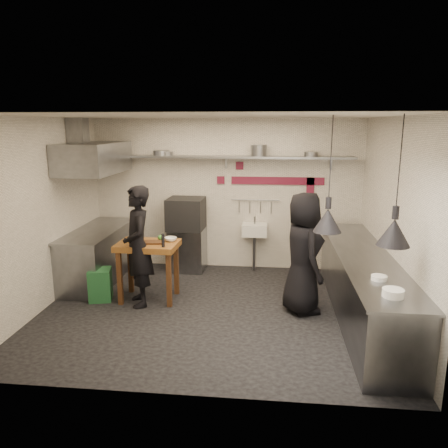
# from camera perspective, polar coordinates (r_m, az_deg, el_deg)

# --- Properties ---
(floor) EXTENTS (5.00, 5.00, 0.00)m
(floor) POSITION_cam_1_polar(r_m,az_deg,el_deg) (6.61, -1.58, -11.17)
(floor) COLOR black
(floor) RESTS_ON ground
(ceiling) EXTENTS (5.00, 5.00, 0.00)m
(ceiling) POSITION_cam_1_polar(r_m,az_deg,el_deg) (6.04, -1.75, 13.89)
(ceiling) COLOR beige
(ceiling) RESTS_ON floor
(wall_back) EXTENTS (5.00, 0.04, 2.80)m
(wall_back) POSITION_cam_1_polar(r_m,az_deg,el_deg) (8.22, 0.29, 3.83)
(wall_back) COLOR silver
(wall_back) RESTS_ON floor
(wall_front) EXTENTS (5.00, 0.04, 2.80)m
(wall_front) POSITION_cam_1_polar(r_m,az_deg,el_deg) (4.17, -5.53, -5.24)
(wall_front) COLOR silver
(wall_front) RESTS_ON floor
(wall_left) EXTENTS (0.04, 4.20, 2.80)m
(wall_left) POSITION_cam_1_polar(r_m,az_deg,el_deg) (6.96, -22.53, 1.18)
(wall_left) COLOR silver
(wall_left) RESTS_ON floor
(wall_right) EXTENTS (0.04, 4.20, 2.80)m
(wall_right) POSITION_cam_1_polar(r_m,az_deg,el_deg) (6.35, 21.32, 0.23)
(wall_right) COLOR silver
(wall_right) RESTS_ON floor
(red_band_horiz) EXTENTS (1.70, 0.02, 0.14)m
(red_band_horiz) POSITION_cam_1_polar(r_m,az_deg,el_deg) (8.12, 7.00, 5.62)
(red_band_horiz) COLOR maroon
(red_band_horiz) RESTS_ON wall_back
(red_band_vert) EXTENTS (0.14, 0.02, 1.10)m
(red_band_vert) POSITION_cam_1_polar(r_m,az_deg,el_deg) (8.23, 11.09, 2.18)
(red_band_vert) COLOR maroon
(red_band_vert) RESTS_ON wall_back
(red_tile_a) EXTENTS (0.14, 0.02, 0.14)m
(red_tile_a) POSITION_cam_1_polar(r_m,az_deg,el_deg) (8.11, 2.06, 7.62)
(red_tile_a) COLOR maroon
(red_tile_a) RESTS_ON wall_back
(red_tile_b) EXTENTS (0.14, 0.02, 0.14)m
(red_tile_b) POSITION_cam_1_polar(r_m,az_deg,el_deg) (8.17, -0.42, 5.76)
(red_tile_b) COLOR maroon
(red_tile_b) RESTS_ON wall_back
(back_shelf) EXTENTS (4.60, 0.34, 0.04)m
(back_shelf) POSITION_cam_1_polar(r_m,az_deg,el_deg) (7.96, 0.17, 8.75)
(back_shelf) COLOR slate
(back_shelf) RESTS_ON wall_back
(shelf_bracket_left) EXTENTS (0.04, 0.06, 0.24)m
(shelf_bracket_left) POSITION_cam_1_polar(r_m,az_deg,el_deg) (8.52, -12.67, 8.04)
(shelf_bracket_left) COLOR slate
(shelf_bracket_left) RESTS_ON wall_back
(shelf_bracket_mid) EXTENTS (0.04, 0.06, 0.24)m
(shelf_bracket_mid) POSITION_cam_1_polar(r_m,az_deg,el_deg) (8.12, 0.28, 8.12)
(shelf_bracket_mid) COLOR slate
(shelf_bracket_mid) RESTS_ON wall_back
(shelf_bracket_right) EXTENTS (0.04, 0.06, 0.24)m
(shelf_bracket_right) POSITION_cam_1_polar(r_m,az_deg,el_deg) (8.15, 13.82, 7.78)
(shelf_bracket_right) COLOR slate
(shelf_bracket_right) RESTS_ON wall_back
(pan_far_left) EXTENTS (0.31, 0.31, 0.09)m
(pan_far_left) POSITION_cam_1_polar(r_m,az_deg,el_deg) (8.16, -8.19, 9.18)
(pan_far_left) COLOR slate
(pan_far_left) RESTS_ON back_shelf
(pan_mid_left) EXTENTS (0.27, 0.27, 0.07)m
(pan_mid_left) POSITION_cam_1_polar(r_m,az_deg,el_deg) (8.14, -7.49, 9.12)
(pan_mid_left) COLOR slate
(pan_mid_left) RESTS_ON back_shelf
(stock_pot) EXTENTS (0.30, 0.30, 0.20)m
(stock_pot) POSITION_cam_1_polar(r_m,az_deg,el_deg) (7.92, 4.57, 9.56)
(stock_pot) COLOR slate
(stock_pot) RESTS_ON back_shelf
(pan_right) EXTENTS (0.26, 0.26, 0.08)m
(pan_right) POSITION_cam_1_polar(r_m,az_deg,el_deg) (7.95, 11.28, 8.93)
(pan_right) COLOR slate
(pan_right) RESTS_ON back_shelf
(oven_stand) EXTENTS (0.66, 0.61, 0.80)m
(oven_stand) POSITION_cam_1_polar(r_m,az_deg,el_deg) (8.26, -4.76, -3.29)
(oven_stand) COLOR slate
(oven_stand) RESTS_ON floor
(combi_oven) EXTENTS (0.67, 0.63, 0.58)m
(combi_oven) POSITION_cam_1_polar(r_m,az_deg,el_deg) (8.04, -4.98, 1.33)
(combi_oven) COLOR black
(combi_oven) RESTS_ON oven_stand
(oven_door) EXTENTS (0.55, 0.05, 0.46)m
(oven_door) POSITION_cam_1_polar(r_m,az_deg,el_deg) (7.82, -5.63, 0.99)
(oven_door) COLOR maroon
(oven_door) RESTS_ON combi_oven
(oven_glass) EXTENTS (0.40, 0.03, 0.34)m
(oven_glass) POSITION_cam_1_polar(r_m,az_deg,el_deg) (7.77, -5.41, 0.91)
(oven_glass) COLOR black
(oven_glass) RESTS_ON oven_door
(hand_sink) EXTENTS (0.46, 0.34, 0.22)m
(hand_sink) POSITION_cam_1_polar(r_m,az_deg,el_deg) (8.13, 4.02, -0.76)
(hand_sink) COLOR silver
(hand_sink) RESTS_ON wall_back
(sink_tap) EXTENTS (0.03, 0.03, 0.14)m
(sink_tap) POSITION_cam_1_polar(r_m,az_deg,el_deg) (8.09, 4.04, 0.48)
(sink_tap) COLOR slate
(sink_tap) RESTS_ON hand_sink
(sink_drain) EXTENTS (0.06, 0.06, 0.66)m
(sink_drain) POSITION_cam_1_polar(r_m,az_deg,el_deg) (8.21, 3.96, -3.81)
(sink_drain) COLOR slate
(sink_drain) RESTS_ON floor
(utensil_rail) EXTENTS (0.90, 0.02, 0.02)m
(utensil_rail) POSITION_cam_1_polar(r_m,az_deg,el_deg) (8.16, 4.12, 3.16)
(utensil_rail) COLOR slate
(utensil_rail) RESTS_ON wall_back
(counter_right) EXTENTS (0.70, 3.80, 0.90)m
(counter_right) POSITION_cam_1_polar(r_m,az_deg,el_deg) (6.52, 17.65, -7.86)
(counter_right) COLOR slate
(counter_right) RESTS_ON floor
(counter_right_top) EXTENTS (0.76, 3.90, 0.03)m
(counter_right_top) POSITION_cam_1_polar(r_m,az_deg,el_deg) (6.38, 17.93, -3.94)
(counter_right_top) COLOR slate
(counter_right_top) RESTS_ON counter_right
(plate_stack) EXTENTS (0.27, 0.27, 0.09)m
(plate_stack) POSITION_cam_1_polar(r_m,az_deg,el_deg) (4.94, 21.22, -8.41)
(plate_stack) COLOR silver
(plate_stack) RESTS_ON counter_right_top
(small_bowl_right) EXTENTS (0.20, 0.20, 0.05)m
(small_bowl_right) POSITION_cam_1_polar(r_m,az_deg,el_deg) (5.41, 19.59, -6.63)
(small_bowl_right) COLOR silver
(small_bowl_right) RESTS_ON counter_right_top
(counter_left) EXTENTS (0.70, 1.90, 0.90)m
(counter_left) POSITION_cam_1_polar(r_m,az_deg,el_deg) (7.95, -16.15, -4.03)
(counter_left) COLOR slate
(counter_left) RESTS_ON floor
(counter_left_top) EXTENTS (0.76, 2.00, 0.03)m
(counter_left_top) POSITION_cam_1_polar(r_m,az_deg,el_deg) (7.83, -16.36, -0.77)
(counter_left_top) COLOR slate
(counter_left_top) RESTS_ON counter_left
(extractor_hood) EXTENTS (0.78, 1.60, 0.50)m
(extractor_hood) POSITION_cam_1_polar(r_m,az_deg,el_deg) (7.63, -16.60, 8.27)
(extractor_hood) COLOR slate
(extractor_hood) RESTS_ON ceiling
(hood_duct) EXTENTS (0.28, 0.28, 0.50)m
(hood_duct) POSITION_cam_1_polar(r_m,az_deg,el_deg) (7.71, -18.54, 11.17)
(hood_duct) COLOR slate
(hood_duct) RESTS_ON ceiling
(green_bin) EXTENTS (0.41, 0.41, 0.50)m
(green_bin) POSITION_cam_1_polar(r_m,az_deg,el_deg) (7.14, -15.86, -7.62)
(green_bin) COLOR #1E572C
(green_bin) RESTS_ON floor
(prep_table) EXTENTS (0.94, 0.67, 0.92)m
(prep_table) POSITION_cam_1_polar(r_m,az_deg,el_deg) (6.94, -9.80, -6.08)
(prep_table) COLOR brown
(prep_table) RESTS_ON floor
(cutting_board) EXTENTS (0.33, 0.25, 0.02)m
(cutting_board) POSITION_cam_1_polar(r_m,az_deg,el_deg) (6.77, -9.24, -2.36)
(cutting_board) COLOR #472814
(cutting_board) RESTS_ON prep_table
(pepper_mill) EXTENTS (0.05, 0.05, 0.20)m
(pepper_mill) POSITION_cam_1_polar(r_m,az_deg,el_deg) (6.50, -7.96, -2.15)
(pepper_mill) COLOR black
(pepper_mill) RESTS_ON prep_table
(lemon_a) EXTENTS (0.10, 0.10, 0.08)m
(lemon_a) POSITION_cam_1_polar(r_m,az_deg,el_deg) (6.66, -11.79, -2.47)
(lemon_a) COLOR gold
(lemon_a) RESTS_ON prep_table
(lemon_b) EXTENTS (0.09, 0.09, 0.08)m
(lemon_b) POSITION_cam_1_polar(r_m,az_deg,el_deg) (6.65, -10.95, -2.48)
(lemon_b) COLOR gold
(lemon_b) RESTS_ON prep_table
(veg_ball) EXTENTS (0.11, 0.11, 0.09)m
(veg_ball) POSITION_cam_1_polar(r_m,az_deg,el_deg) (6.88, -8.29, -1.77)
(veg_ball) COLOR #387E29
(veg_ball) RESTS_ON prep_table
(steel_tray) EXTENTS (0.22, 0.17, 0.03)m
(steel_tray) POSITION_cam_1_polar(r_m,az_deg,el_deg) (7.02, -11.72, -1.90)
(steel_tray) COLOR slate
(steel_tray) RESTS_ON prep_table
(bowl) EXTENTS (0.24, 0.24, 0.06)m
(bowl) POSITION_cam_1_polar(r_m,az_deg,el_deg) (6.83, -6.98, -1.99)
(bowl) COLOR silver
(bowl) RESTS_ON prep_table
(heat_lamp_near) EXTENTS (0.39, 0.39, 1.38)m
(heat_lamp_near) POSITION_cam_1_polar(r_m,az_deg,el_deg) (5.33, 13.67, 6.23)
(heat_lamp_near) COLOR black
(heat_lamp_near) RESTS_ON ceiling
(heat_lamp_far) EXTENTS (0.39, 0.39, 1.39)m
(heat_lamp_far) POSITION_cam_1_polar(r_m,az_deg,el_deg) (4.95, 21.81, 5.14)
(heat_lamp_far) COLOR black
(heat_lamp_far) RESTS_ON ceiling
(chef_left) EXTENTS (0.67, 0.79, 1.83)m
(chef_left) POSITION_cam_1_polar(r_m,az_deg,el_deg) (6.65, -11.19, -2.90)
(chef_left) COLOR black
(chef_left) RESTS_ON floor
(chef_right) EXTENTS (0.80, 0.99, 1.77)m
(chef_right) POSITION_cam_1_polar(r_m,az_deg,el_deg) (6.39, 10.28, -3.76)
(chef_right) COLOR black
(chef_right) RESTS_ON floor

